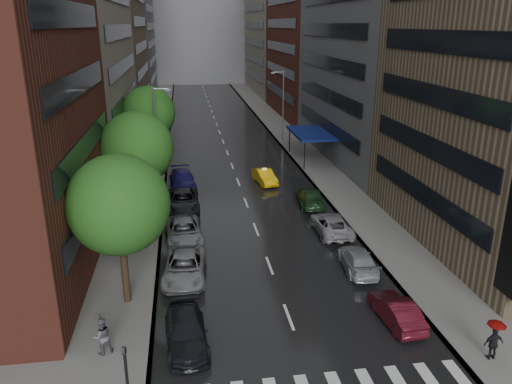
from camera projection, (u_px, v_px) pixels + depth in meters
ground at (307, 365)px, 22.74m from camera, size 220.00×220.00×0.00m
road at (221, 135)px, 69.60m from camera, size 14.00×140.00×0.01m
sidewalk_left at (155, 137)px, 68.34m from camera, size 4.00×140.00×0.15m
sidewalk_right at (284, 133)px, 70.81m from camera, size 4.00×140.00×0.15m
buildings_left at (108, 14)px, 70.64m from camera, size 8.00×108.00×38.00m
buildings_right at (317, 22)px, 73.11m from camera, size 8.05×109.10×36.00m
building_far at (198, 18)px, 128.18m from camera, size 40.00×14.00×32.00m
tree_near at (119, 205)px, 25.95m from camera, size 5.36×5.36×8.54m
tree_mid at (137, 148)px, 37.19m from camera, size 5.48×5.48×8.74m
tree_far at (149, 113)px, 51.63m from camera, size 5.50×5.50×8.77m
taxi at (264, 176)px, 48.44m from camera, size 2.15×4.35×1.37m
parked_cars_left at (184, 226)px, 36.49m from camera, size 2.91×29.98×1.58m
parked_cars_right at (337, 232)px, 35.58m from camera, size 2.56×22.67×1.47m
ped_black_umbrella at (101, 331)px, 22.97m from camera, size 1.09×0.98×2.09m
ped_red_umbrella at (495, 336)px, 22.60m from camera, size 0.94×0.82×2.01m
traffic_light at (127, 378)px, 18.63m from camera, size 0.18×0.15×3.45m
street_lamp_left at (156, 131)px, 48.23m from camera, size 1.74×0.22×9.00m
street_lamp_right at (282, 104)px, 64.40m from camera, size 1.74×0.22×9.00m
awning at (311, 133)px, 55.77m from camera, size 4.00×8.00×3.12m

